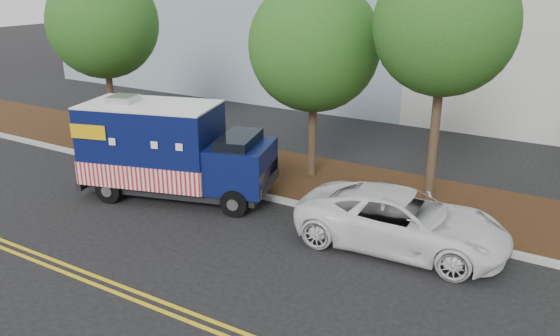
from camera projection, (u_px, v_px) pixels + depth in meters
The scene contains 11 objects.
ground at pixel (200, 205), 16.28m from camera, with size 120.00×120.00×0.00m, color black.
curb at pixel (228, 188), 17.39m from camera, with size 120.00×0.18×0.15m, color #9E9E99.
mulch_strip at pixel (263, 169), 19.09m from camera, with size 120.00×4.00×0.15m, color black.
centerline_near at pixel (80, 270), 12.67m from camera, with size 120.00×0.10×0.01m, color gold.
centerline_far at pixel (71, 275), 12.47m from camera, with size 120.00×0.10×0.01m, color gold.
tree_a at pixel (103, 23), 20.96m from camera, with size 4.23×4.23×6.85m.
tree_b at pixel (314, 46), 16.94m from camera, with size 4.13×4.13×6.47m.
tree_c at pixel (445, 25), 14.25m from camera, with size 3.79×3.79×7.16m.
sign_post at pixel (191, 143), 18.20m from camera, with size 0.06×0.06×2.40m, color #473828.
food_truck at pixel (168, 153), 16.53m from camera, with size 6.18×3.65×3.08m.
white_car at pixel (402, 220), 13.56m from camera, with size 2.40×5.21×1.45m, color white.
Camera 1 is at (9.72, -11.64, 6.48)m, focal length 35.00 mm.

